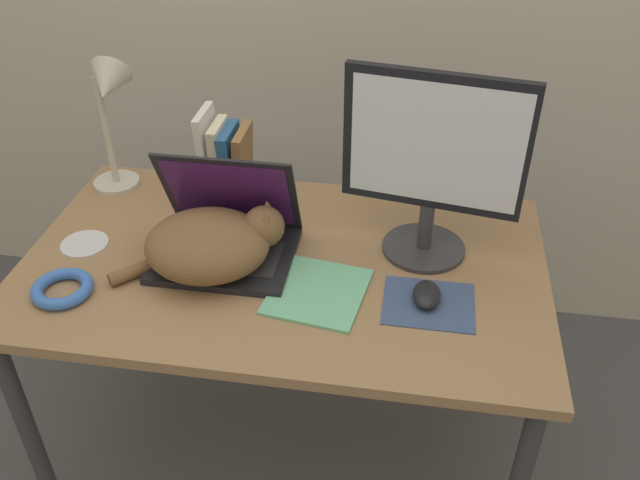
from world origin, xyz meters
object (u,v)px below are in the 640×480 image
object	(u,v)px
laptop	(227,236)
cd_disc	(84,243)
book_row	(226,159)
notepad	(318,292)
cable_coil	(62,289)
cat	(212,244)
computer_mouse	(427,294)
external_monitor	(433,161)
desk_lamp	(109,106)

from	to	relation	value
laptop	cd_disc	size ratio (longest dim) A/B	2.81
book_row	notepad	world-z (taller)	book_row
book_row	cable_coil	bearing A→B (deg)	-117.10
cat	computer_mouse	bearing A→B (deg)	-4.60
cable_coil	book_row	bearing A→B (deg)	62.90
external_monitor	computer_mouse	size ratio (longest dim) A/B	4.75
cat	cable_coil	xyz separation A→B (m)	(-0.32, -0.15, -0.06)
laptop	computer_mouse	bearing A→B (deg)	-12.54
notepad	external_monitor	bearing A→B (deg)	41.60
desk_lamp	cd_disc	distance (m)	0.37
cable_coil	laptop	bearing A→B (deg)	32.83
cat	external_monitor	xyz separation A→B (m)	(0.50, 0.16, 0.18)
external_monitor	desk_lamp	world-z (taller)	external_monitor
laptop	cat	world-z (taller)	laptop
cable_coil	desk_lamp	bearing A→B (deg)	94.45
cat	notepad	world-z (taller)	cat
external_monitor	notepad	distance (m)	0.40
desk_lamp	notepad	bearing A→B (deg)	-30.28
computer_mouse	notepad	distance (m)	0.25
computer_mouse	book_row	world-z (taller)	book_row
laptop	book_row	size ratio (longest dim) A/B	1.38
laptop	notepad	bearing A→B (deg)	-26.11
computer_mouse	notepad	xyz separation A→B (m)	(-0.25, -0.01, -0.02)
cat	desk_lamp	world-z (taller)	desk_lamp
external_monitor	computer_mouse	distance (m)	0.31
cat	notepad	size ratio (longest dim) A/B	1.56
external_monitor	book_row	xyz separation A→B (m)	(-0.56, 0.20, -0.15)
laptop	cable_coil	bearing A→B (deg)	-147.17
laptop	cable_coil	size ratio (longest dim) A/B	2.39
laptop	cable_coil	world-z (taller)	laptop
cat	cable_coil	distance (m)	0.36
computer_mouse	cd_disc	world-z (taller)	computer_mouse
cd_disc	notepad	bearing A→B (deg)	-9.05
external_monitor	desk_lamp	bearing A→B (deg)	169.95
laptop	desk_lamp	size ratio (longest dim) A/B	0.85
desk_lamp	notepad	xyz separation A→B (m)	(0.62, -0.36, -0.26)
laptop	cat	size ratio (longest dim) A/B	0.85
computer_mouse	book_row	bearing A→B (deg)	145.32
cat	computer_mouse	world-z (taller)	cat
computer_mouse	external_monitor	bearing A→B (deg)	93.73
cd_disc	cat	bearing A→B (deg)	-7.44
external_monitor	cat	bearing A→B (deg)	-162.49
cat	desk_lamp	size ratio (longest dim) A/B	1.00
laptop	book_row	distance (m)	0.30
cd_disc	cable_coil	bearing A→B (deg)	-78.82
desk_lamp	cd_disc	size ratio (longest dim) A/B	3.32
external_monitor	book_row	bearing A→B (deg)	160.49
external_monitor	computer_mouse	bearing A→B (deg)	-86.27
desk_lamp	laptop	bearing A→B (deg)	-32.88
computer_mouse	cable_coil	world-z (taller)	computer_mouse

